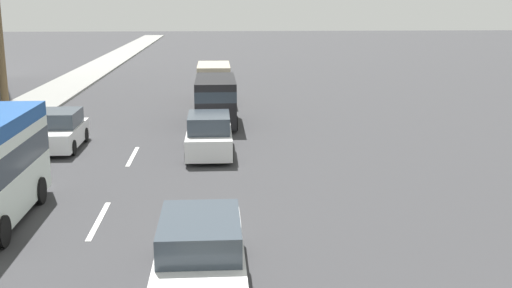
# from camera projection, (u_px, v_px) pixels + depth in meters

# --- Properties ---
(ground_plane) EXTENTS (198.00, 198.00, 0.00)m
(ground_plane) POSITION_uv_depth(u_px,v_px,m) (155.00, 114.00, 34.42)
(ground_plane) COLOR #38383A
(sidewalk_right) EXTENTS (162.00, 3.46, 0.15)m
(sidewalk_right) POSITION_uv_depth(u_px,v_px,m) (16.00, 115.00, 33.92)
(sidewalk_right) COLOR gray
(sidewalk_right) RESTS_ON ground_plane
(lane_stripe_mid) EXTENTS (3.20, 0.16, 0.01)m
(lane_stripe_mid) POSITION_uv_depth(u_px,v_px,m) (99.00, 220.00, 17.75)
(lane_stripe_mid) COLOR silver
(lane_stripe_mid) RESTS_ON ground_plane
(lane_stripe_far) EXTENTS (3.20, 0.16, 0.01)m
(lane_stripe_far) POSITION_uv_depth(u_px,v_px,m) (133.00, 156.00, 25.10)
(lane_stripe_far) COLOR silver
(lane_stripe_far) RESTS_ON ground_plane
(van_lead) EXTENTS (5.16, 2.13, 2.40)m
(van_lead) POSITION_uv_depth(u_px,v_px,m) (216.00, 98.00, 31.28)
(van_lead) COLOR black
(van_lead) RESTS_ON ground_plane
(car_second) EXTENTS (4.71, 1.96, 1.60)m
(car_second) POSITION_uv_depth(u_px,v_px,m) (201.00, 251.00, 13.65)
(car_second) COLOR white
(car_second) RESTS_ON ground_plane
(van_third) EXTENTS (4.65, 2.11, 2.38)m
(van_third) POSITION_uv_depth(u_px,v_px,m) (214.00, 81.00, 38.21)
(van_third) COLOR beige
(van_third) RESTS_ON ground_plane
(car_fourth) EXTENTS (4.02, 1.84, 1.61)m
(car_fourth) POSITION_uv_depth(u_px,v_px,m) (59.00, 131.00, 26.33)
(car_fourth) COLOR white
(car_fourth) RESTS_ON ground_plane
(car_fifth) EXTENTS (4.46, 1.89, 1.71)m
(car_fifth) POSITION_uv_depth(u_px,v_px,m) (209.00, 135.00, 25.28)
(car_fifth) COLOR white
(car_fifth) RESTS_ON ground_plane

